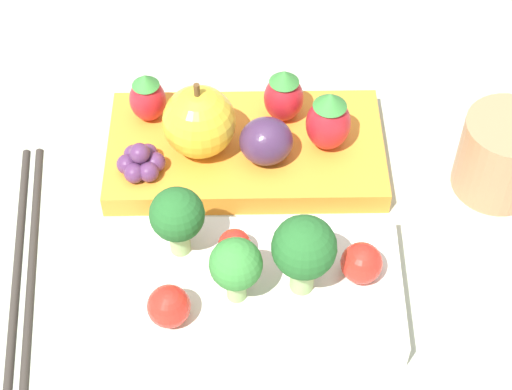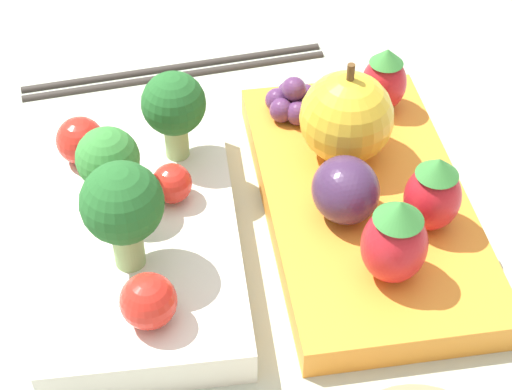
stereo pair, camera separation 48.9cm
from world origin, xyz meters
name	(u,v)px [view 2 (the right image)]	position (x,y,z in m)	size (l,w,h in m)	color
ground_plane	(252,234)	(0.00, 0.00, 0.00)	(4.00, 4.00, 0.00)	#ADB7A3
bento_box_savoury	(142,240)	(0.00, 0.06, 0.01)	(0.19, 0.12, 0.02)	silver
bento_box_fruit	(365,206)	(0.00, -0.07, 0.01)	(0.22, 0.13, 0.02)	orange
broccoli_floret_0	(122,206)	(-0.02, 0.07, 0.06)	(0.04, 0.04, 0.06)	#93B770
broccoli_floret_1	(174,106)	(0.05, 0.03, 0.06)	(0.04, 0.04, 0.06)	#93B770
broccoli_floret_2	(108,161)	(0.02, 0.07, 0.05)	(0.03, 0.03, 0.05)	#93B770
cherry_tomato_0	(80,140)	(0.06, 0.09, 0.04)	(0.03, 0.03, 0.03)	red
cherry_tomato_1	(148,301)	(-0.06, 0.07, 0.04)	(0.03, 0.03, 0.03)	red
cherry_tomato_2	(172,183)	(0.02, 0.04, 0.03)	(0.02, 0.02, 0.02)	red
apple	(346,118)	(0.03, -0.06, 0.05)	(0.05, 0.05, 0.06)	gold
strawberry_0	(433,193)	(-0.03, -0.09, 0.04)	(0.03, 0.03, 0.05)	red
strawberry_1	(395,241)	(-0.06, -0.06, 0.04)	(0.03, 0.03, 0.05)	red
strawberry_2	(384,80)	(0.07, -0.10, 0.04)	(0.03, 0.03, 0.04)	red
plum	(346,190)	(-0.01, -0.05, 0.04)	(0.04, 0.04, 0.04)	#42284C
grape_cluster	(293,101)	(0.08, -0.05, 0.03)	(0.04, 0.03, 0.03)	#562D5B
chopsticks_pair	(175,69)	(0.16, 0.01, 0.00)	(0.02, 0.21, 0.01)	#332D28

